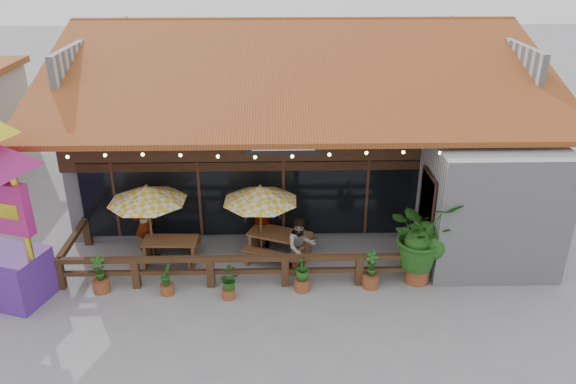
{
  "coord_description": "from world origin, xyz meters",
  "views": [
    {
      "loc": [
        -0.75,
        -13.35,
        8.59
      ],
      "look_at": [
        -0.37,
        1.5,
        1.87
      ],
      "focal_mm": 35.0,
      "sensor_mm": 36.0,
      "label": 1
    }
  ],
  "objects_px": {
    "umbrella_right": "(260,194)",
    "picnic_table_right": "(279,241)",
    "umbrella_left": "(147,195)",
    "tropical_plant": "(421,236)",
    "picnic_table_left": "(171,247)"
  },
  "relations": [
    {
      "from": "umbrella_right",
      "to": "picnic_table_right",
      "type": "height_order",
      "value": "umbrella_right"
    },
    {
      "from": "umbrella_left",
      "to": "tropical_plant",
      "type": "distance_m",
      "value": 7.58
    },
    {
      "from": "umbrella_right",
      "to": "tropical_plant",
      "type": "xyz_separation_m",
      "value": [
        4.27,
        -1.38,
        -0.62
      ]
    },
    {
      "from": "umbrella_right",
      "to": "tropical_plant",
      "type": "height_order",
      "value": "tropical_plant"
    },
    {
      "from": "umbrella_right",
      "to": "tropical_plant",
      "type": "bearing_deg",
      "value": -17.9
    },
    {
      "from": "picnic_table_right",
      "to": "tropical_plant",
      "type": "relative_size",
      "value": 0.9
    },
    {
      "from": "umbrella_left",
      "to": "tropical_plant",
      "type": "height_order",
      "value": "tropical_plant"
    },
    {
      "from": "picnic_table_left",
      "to": "picnic_table_right",
      "type": "height_order",
      "value": "picnic_table_right"
    },
    {
      "from": "umbrella_left",
      "to": "umbrella_right",
      "type": "relative_size",
      "value": 1.02
    },
    {
      "from": "picnic_table_right",
      "to": "tropical_plant",
      "type": "distance_m",
      "value": 4.04
    },
    {
      "from": "umbrella_left",
      "to": "umbrella_right",
      "type": "xyz_separation_m",
      "value": [
        3.16,
        0.04,
        -0.05
      ]
    },
    {
      "from": "picnic_table_right",
      "to": "picnic_table_left",
      "type": "bearing_deg",
      "value": -177.57
    },
    {
      "from": "umbrella_right",
      "to": "picnic_table_left",
      "type": "distance_m",
      "value": 3.03
    },
    {
      "from": "umbrella_left",
      "to": "picnic_table_left",
      "type": "xyz_separation_m",
      "value": [
        0.56,
        -0.2,
        -1.58
      ]
    },
    {
      "from": "umbrella_left",
      "to": "umbrella_right",
      "type": "distance_m",
      "value": 3.16
    }
  ]
}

